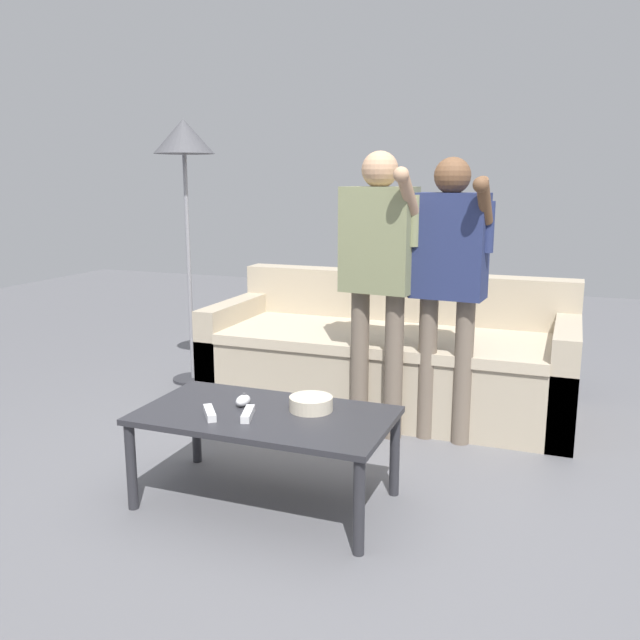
{
  "coord_description": "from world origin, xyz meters",
  "views": [
    {
      "loc": [
        0.91,
        -2.56,
        1.37
      ],
      "look_at": [
        -0.19,
        0.32,
        0.72
      ],
      "focal_mm": 37.55,
      "sensor_mm": 36.0,
      "label": 1
    }
  ],
  "objects_px": {
    "floor_lamp": "(184,152)",
    "player_right": "(449,267)",
    "game_remote_nunchuk": "(243,400)",
    "player_center": "(378,261)",
    "couch": "(389,359)",
    "snack_bowl": "(311,403)",
    "game_remote_wand_far": "(248,414)",
    "coffee_table": "(265,423)",
    "game_remote_wand_near": "(210,413)"
  },
  "relations": [
    {
      "from": "coffee_table",
      "to": "game_remote_nunchuk",
      "type": "bearing_deg",
      "value": 159.46
    },
    {
      "from": "couch",
      "to": "coffee_table",
      "type": "bearing_deg",
      "value": -96.04
    },
    {
      "from": "game_remote_wand_far",
      "to": "player_center",
      "type": "bearing_deg",
      "value": 75.34
    },
    {
      "from": "couch",
      "to": "game_remote_wand_far",
      "type": "distance_m",
      "value": 1.55
    },
    {
      "from": "coffee_table",
      "to": "game_remote_wand_near",
      "type": "relative_size",
      "value": 7.22
    },
    {
      "from": "coffee_table",
      "to": "floor_lamp",
      "type": "distance_m",
      "value": 2.26
    },
    {
      "from": "coffee_table",
      "to": "game_remote_wand_far",
      "type": "bearing_deg",
      "value": -119.14
    },
    {
      "from": "coffee_table",
      "to": "game_remote_wand_near",
      "type": "distance_m",
      "value": 0.24
    },
    {
      "from": "player_right",
      "to": "game_remote_wand_near",
      "type": "distance_m",
      "value": 1.44
    },
    {
      "from": "player_center",
      "to": "player_right",
      "type": "distance_m",
      "value": 0.37
    },
    {
      "from": "game_remote_nunchuk",
      "to": "game_remote_wand_near",
      "type": "bearing_deg",
      "value": -111.95
    },
    {
      "from": "floor_lamp",
      "to": "player_right",
      "type": "height_order",
      "value": "floor_lamp"
    },
    {
      "from": "player_center",
      "to": "couch",
      "type": "bearing_deg",
      "value": 97.24
    },
    {
      "from": "couch",
      "to": "snack_bowl",
      "type": "height_order",
      "value": "couch"
    },
    {
      "from": "floor_lamp",
      "to": "game_remote_nunchuk",
      "type": "bearing_deg",
      "value": -51.33
    },
    {
      "from": "snack_bowl",
      "to": "player_right",
      "type": "distance_m",
      "value": 1.09
    },
    {
      "from": "coffee_table",
      "to": "game_remote_wand_near",
      "type": "bearing_deg",
      "value": -148.14
    },
    {
      "from": "player_right",
      "to": "game_remote_wand_near",
      "type": "bearing_deg",
      "value": -125.32
    },
    {
      "from": "couch",
      "to": "floor_lamp",
      "type": "height_order",
      "value": "floor_lamp"
    },
    {
      "from": "floor_lamp",
      "to": "player_right",
      "type": "xyz_separation_m",
      "value": [
        1.83,
        -0.47,
        -0.62
      ]
    },
    {
      "from": "floor_lamp",
      "to": "game_remote_wand_far",
      "type": "distance_m",
      "value": 2.25
    },
    {
      "from": "coffee_table",
      "to": "player_center",
      "type": "relative_size",
      "value": 0.7
    },
    {
      "from": "couch",
      "to": "coffee_table",
      "type": "xyz_separation_m",
      "value": [
        -0.15,
        -1.46,
        0.08
      ]
    },
    {
      "from": "player_right",
      "to": "game_remote_wand_far",
      "type": "xyz_separation_m",
      "value": [
        -0.63,
        -1.05,
        -0.51
      ]
    },
    {
      "from": "player_right",
      "to": "game_remote_wand_near",
      "type": "height_order",
      "value": "player_right"
    },
    {
      "from": "couch",
      "to": "game_remote_nunchuk",
      "type": "distance_m",
      "value": 1.45
    },
    {
      "from": "snack_bowl",
      "to": "game_remote_nunchuk",
      "type": "distance_m",
      "value": 0.3
    },
    {
      "from": "coffee_table",
      "to": "game_remote_wand_near",
      "type": "height_order",
      "value": "game_remote_wand_near"
    },
    {
      "from": "floor_lamp",
      "to": "player_right",
      "type": "distance_m",
      "value": 1.99
    },
    {
      "from": "couch",
      "to": "snack_bowl",
      "type": "relative_size",
      "value": 11.68
    },
    {
      "from": "player_right",
      "to": "coffee_table",
      "type": "bearing_deg",
      "value": -120.8
    },
    {
      "from": "game_remote_nunchuk",
      "to": "floor_lamp",
      "type": "xyz_separation_m",
      "value": [
        -1.12,
        1.4,
        1.12
      ]
    },
    {
      "from": "couch",
      "to": "coffee_table",
      "type": "distance_m",
      "value": 1.47
    },
    {
      "from": "couch",
      "to": "game_remote_wand_far",
      "type": "relative_size",
      "value": 13.61
    },
    {
      "from": "game_remote_nunchuk",
      "to": "player_right",
      "type": "bearing_deg",
      "value": 52.61
    },
    {
      "from": "player_center",
      "to": "game_remote_wand_far",
      "type": "distance_m",
      "value": 1.17
    },
    {
      "from": "coffee_table",
      "to": "game_remote_wand_far",
      "type": "distance_m",
      "value": 0.11
    },
    {
      "from": "couch",
      "to": "player_center",
      "type": "relative_size",
      "value": 1.44
    },
    {
      "from": "snack_bowl",
      "to": "floor_lamp",
      "type": "distance_m",
      "value": 2.26
    },
    {
      "from": "snack_bowl",
      "to": "player_center",
      "type": "xyz_separation_m",
      "value": [
        0.05,
        0.83,
        0.52
      ]
    },
    {
      "from": "game_remote_nunchuk",
      "to": "player_right",
      "type": "distance_m",
      "value": 1.27
    },
    {
      "from": "player_right",
      "to": "floor_lamp",
      "type": "bearing_deg",
      "value": 165.55
    },
    {
      "from": "player_center",
      "to": "game_remote_wand_far",
      "type": "height_order",
      "value": "player_center"
    },
    {
      "from": "coffee_table",
      "to": "player_right",
      "type": "xyz_separation_m",
      "value": [
        0.58,
        0.98,
        0.57
      ]
    },
    {
      "from": "game_remote_nunchuk",
      "to": "game_remote_wand_far",
      "type": "relative_size",
      "value": 0.55
    },
    {
      "from": "snack_bowl",
      "to": "game_remote_wand_near",
      "type": "height_order",
      "value": "snack_bowl"
    },
    {
      "from": "couch",
      "to": "player_right",
      "type": "relative_size",
      "value": 1.47
    },
    {
      "from": "floor_lamp",
      "to": "game_remote_wand_far",
      "type": "xyz_separation_m",
      "value": [
        1.21,
        -1.53,
        -1.13
      ]
    },
    {
      "from": "game_remote_nunchuk",
      "to": "floor_lamp",
      "type": "height_order",
      "value": "floor_lamp"
    },
    {
      "from": "floor_lamp",
      "to": "coffee_table",
      "type": "bearing_deg",
      "value": -49.24
    }
  ]
}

